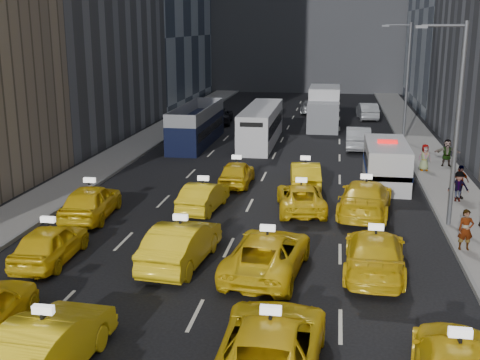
# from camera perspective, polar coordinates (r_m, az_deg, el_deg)

# --- Properties ---
(ground) EXTENTS (160.00, 160.00, 0.00)m
(ground) POSITION_cam_1_polar(r_m,az_deg,el_deg) (17.67, -5.80, -15.57)
(ground) COLOR black
(ground) RESTS_ON ground
(sidewalk_west) EXTENTS (3.00, 90.00, 0.15)m
(sidewalk_west) POSITION_cam_1_polar(r_m,az_deg,el_deg) (43.24, -10.88, 2.57)
(sidewalk_west) COLOR gray
(sidewalk_west) RESTS_ON ground
(sidewalk_east) EXTENTS (3.00, 90.00, 0.15)m
(sidewalk_east) POSITION_cam_1_polar(r_m,az_deg,el_deg) (41.20, 17.80, 1.54)
(sidewalk_east) COLOR gray
(sidewalk_east) RESTS_ON ground
(curb_west) EXTENTS (0.15, 90.00, 0.18)m
(curb_west) POSITION_cam_1_polar(r_m,az_deg,el_deg) (42.77, -9.05, 2.54)
(curb_west) COLOR slate
(curb_west) RESTS_ON ground
(curb_east) EXTENTS (0.15, 90.00, 0.18)m
(curb_east) POSITION_cam_1_polar(r_m,az_deg,el_deg) (41.00, 15.80, 1.65)
(curb_east) COLOR slate
(curb_east) RESTS_ON ground
(streetlight_near) EXTENTS (2.15, 0.22, 9.00)m
(streetlight_near) POSITION_cam_1_polar(r_m,az_deg,el_deg) (27.50, 19.72, 5.49)
(streetlight_near) COLOR #595B60
(streetlight_near) RESTS_ON ground
(streetlight_far) EXTENTS (2.15, 0.22, 9.00)m
(streetlight_far) POSITION_cam_1_polar(r_m,az_deg,el_deg) (47.18, 15.43, 9.25)
(streetlight_far) COLOR #595B60
(streetlight_far) RESTS_ON ground
(taxi_5) EXTENTS (2.02, 5.10, 1.65)m
(taxi_5) POSITION_cam_1_polar(r_m,az_deg,el_deg) (16.76, -17.88, -14.81)
(taxi_5) COLOR yellow
(taxi_5) RESTS_ON ground
(taxi_6) EXTENTS (2.80, 5.85, 1.61)m
(taxi_6) POSITION_cam_1_polar(r_m,az_deg,el_deg) (16.08, 2.89, -15.47)
(taxi_6) COLOR yellow
(taxi_6) RESTS_ON ground
(taxi_8) EXTENTS (1.88, 4.40, 1.48)m
(taxi_8) POSITION_cam_1_polar(r_m,az_deg,el_deg) (24.19, -17.58, -5.75)
(taxi_8) COLOR yellow
(taxi_8) RESTS_ON ground
(taxi_9) EXTENTS (2.23, 5.16, 1.65)m
(taxi_9) POSITION_cam_1_polar(r_m,az_deg,el_deg) (22.91, -5.60, -6.02)
(taxi_9) COLOR yellow
(taxi_9) RESTS_ON ground
(taxi_10) EXTENTS (3.11, 5.73, 1.53)m
(taxi_10) POSITION_cam_1_polar(r_m,az_deg,el_deg) (22.05, 2.61, -6.98)
(taxi_10) COLOR yellow
(taxi_10) RESTS_ON ground
(taxi_11) EXTENTS (2.45, 5.42, 1.54)m
(taxi_11) POSITION_cam_1_polar(r_m,az_deg,el_deg) (22.62, 12.64, -6.75)
(taxi_11) COLOR yellow
(taxi_11) RESTS_ON ground
(taxi_12) EXTENTS (2.31, 4.93, 1.63)m
(taxi_12) POSITION_cam_1_polar(r_m,az_deg,el_deg) (28.98, -13.96, -1.99)
(taxi_12) COLOR yellow
(taxi_12) RESTS_ON ground
(taxi_13) EXTENTS (1.89, 4.36, 1.40)m
(taxi_13) POSITION_cam_1_polar(r_m,az_deg,el_deg) (29.44, -3.48, -1.55)
(taxi_13) COLOR yellow
(taxi_13) RESTS_ON ground
(taxi_14) EXTENTS (2.82, 5.03, 1.33)m
(taxi_14) POSITION_cam_1_polar(r_m,az_deg,el_deg) (29.46, 5.80, -1.66)
(taxi_14) COLOR yellow
(taxi_14) RESTS_ON ground
(taxi_15) EXTENTS (3.01, 5.95, 1.66)m
(taxi_15) POSITION_cam_1_polar(r_m,az_deg,el_deg) (29.28, 11.80, -1.66)
(taxi_15) COLOR yellow
(taxi_15) RESTS_ON ground
(taxi_16) EXTENTS (1.67, 4.14, 1.41)m
(taxi_16) POSITION_cam_1_polar(r_m,az_deg,el_deg) (33.96, -0.32, 0.67)
(taxi_16) COLOR yellow
(taxi_16) RESTS_ON ground
(taxi_17) EXTENTS (2.00, 4.62, 1.48)m
(taxi_17) POSITION_cam_1_polar(r_m,az_deg,el_deg) (33.61, 6.18, 0.50)
(taxi_17) COLOR yellow
(taxi_17) RESTS_ON ground
(nypd_van) EXTENTS (2.83, 6.16, 2.57)m
(nypd_van) POSITION_cam_1_polar(r_m,az_deg,el_deg) (35.04, 13.68, 1.45)
(nypd_van) COLOR silver
(nypd_van) RESTS_ON ground
(double_decker) EXTENTS (3.27, 10.19, 2.91)m
(double_decker) POSITION_cam_1_polar(r_m,az_deg,el_deg) (45.81, -4.14, 5.19)
(double_decker) COLOR black
(double_decker) RESTS_ON ground
(city_bus) EXTENTS (2.28, 10.82, 2.79)m
(city_bus) POSITION_cam_1_polar(r_m,az_deg,el_deg) (46.05, 2.02, 5.20)
(city_bus) COLOR silver
(city_bus) RESTS_ON ground
(box_truck) EXTENTS (3.15, 7.81, 3.50)m
(box_truck) POSITION_cam_1_polar(r_m,az_deg,el_deg) (53.75, 7.96, 6.78)
(box_truck) COLOR silver
(box_truck) RESTS_ON ground
(misc_car_0) EXTENTS (1.76, 4.98, 1.64)m
(misc_car_0) POSITION_cam_1_polar(r_m,az_deg,el_deg) (44.96, 11.13, 3.98)
(misc_car_0) COLOR #A4A7AB
(misc_car_0) RESTS_ON ground
(misc_car_1) EXTENTS (2.79, 5.31, 1.42)m
(misc_car_1) POSITION_cam_1_polar(r_m,az_deg,el_deg) (55.69, -2.03, 6.13)
(misc_car_1) COLOR black
(misc_car_1) RESTS_ON ground
(misc_car_2) EXTENTS (2.13, 5.04, 1.45)m
(misc_car_2) POSITION_cam_1_polar(r_m,az_deg,el_deg) (62.42, 6.71, 6.96)
(misc_car_2) COLOR slate
(misc_car_2) RESTS_ON ground
(misc_car_3) EXTENTS (2.18, 4.28, 1.40)m
(misc_car_3) POSITION_cam_1_polar(r_m,az_deg,el_deg) (61.59, 2.97, 6.91)
(misc_car_3) COLOR black
(misc_car_3) RESTS_ON ground
(misc_car_4) EXTENTS (2.08, 4.94, 1.59)m
(misc_car_4) POSITION_cam_1_polar(r_m,az_deg,el_deg) (59.40, 11.98, 6.43)
(misc_car_4) COLOR #999DA0
(misc_car_4) RESTS_ON ground
(pedestrian_0) EXTENTS (0.63, 0.44, 1.65)m
(pedestrian_0) POSITION_cam_1_polar(r_m,az_deg,el_deg) (25.44, 20.62, -4.44)
(pedestrian_0) COLOR gray
(pedestrian_0) RESTS_ON sidewalk_east
(pedestrian_2) EXTENTS (1.04, 0.50, 1.56)m
(pedestrian_2) POSITION_cam_1_polar(r_m,az_deg,el_deg) (32.25, 20.01, -0.57)
(pedestrian_2) COLOR gray
(pedestrian_2) RESTS_ON sidewalk_east
(pedestrian_3) EXTENTS (1.13, 0.79, 1.76)m
(pedestrian_3) POSITION_cam_1_polar(r_m,az_deg,el_deg) (32.74, 20.08, -0.17)
(pedestrian_3) COLOR gray
(pedestrian_3) RESTS_ON sidewalk_east
(pedestrian_4) EXTENTS (0.87, 0.59, 1.63)m
(pedestrian_4) POSITION_cam_1_polar(r_m,az_deg,el_deg) (38.47, 17.10, 2.06)
(pedestrian_4) COLOR gray
(pedestrian_4) RESTS_ON sidewalk_east
(pedestrian_5) EXTENTS (1.61, 0.54, 1.71)m
(pedestrian_5) POSITION_cam_1_polar(r_m,az_deg,el_deg) (40.11, 19.03, 2.46)
(pedestrian_5) COLOR gray
(pedestrian_5) RESTS_ON sidewalk_east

